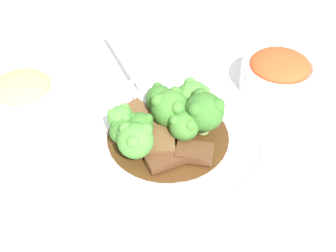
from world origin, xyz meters
TOP-DOWN VIEW (x-y plane):
  - ground_plane at (0.00, 0.00)m, footprint 4.00×4.00m
  - main_plate at (0.00, 0.00)m, footprint 0.27×0.27m
  - beef_strip_0 at (0.03, 0.03)m, footprint 0.08×0.06m
  - beef_strip_1 at (-0.05, 0.01)m, footprint 0.03×0.06m
  - beef_strip_2 at (-0.02, 0.02)m, footprint 0.06×0.05m
  - beef_strip_3 at (-0.05, -0.02)m, footprint 0.05×0.06m
  - broccoli_floret_0 at (0.05, -0.00)m, footprint 0.04×0.04m
  - broccoli_floret_1 at (-0.03, 0.05)m, footprint 0.05×0.05m
  - broccoli_floret_2 at (0.02, -0.01)m, footprint 0.05×0.05m
  - broccoli_floret_3 at (-0.01, -0.05)m, footprint 0.05×0.05m
  - broccoli_floret_4 at (-0.00, 0.04)m, footprint 0.04×0.04m
  - broccoli_floret_5 at (0.02, 0.06)m, footprint 0.04×0.04m
  - broccoli_floret_6 at (0.04, -0.05)m, footprint 0.05×0.05m
  - broccoli_floret_7 at (-0.00, 0.06)m, footprint 0.04×0.04m
  - broccoli_floret_8 at (-0.02, -0.02)m, footprint 0.04×0.04m
  - serving_spoon at (0.09, 0.01)m, footprint 0.23×0.06m
  - side_bowl_kimchi at (0.08, -0.20)m, footprint 0.12×0.12m
  - side_bowl_appetizer at (0.13, 0.19)m, footprint 0.11×0.11m

SIDE VIEW (x-z plane):
  - ground_plane at x=0.00m, z-range 0.00..0.00m
  - main_plate at x=0.00m, z-range 0.00..0.02m
  - beef_strip_1 at x=-0.05m, z-range 0.02..0.03m
  - beef_strip_3 at x=-0.05m, z-range 0.02..0.03m
  - serving_spoon at x=0.09m, z-range 0.02..0.03m
  - side_bowl_appetizer at x=0.13m, z-range 0.00..0.05m
  - beef_strip_0 at x=0.03m, z-range 0.02..0.03m
  - beef_strip_2 at x=-0.02m, z-range 0.02..0.03m
  - side_bowl_kimchi at x=0.08m, z-range 0.00..0.06m
  - broccoli_floret_7 at x=0.00m, z-range 0.02..0.06m
  - broccoli_floret_4 at x=0.00m, z-range 0.02..0.07m
  - broccoli_floret_0 at x=0.05m, z-range 0.02..0.07m
  - broccoli_floret_8 at x=-0.02m, z-range 0.02..0.07m
  - broccoli_floret_6 at x=0.04m, z-range 0.02..0.07m
  - broccoli_floret_5 at x=0.02m, z-range 0.02..0.07m
  - broccoli_floret_1 at x=-0.03m, z-range 0.02..0.07m
  - broccoli_floret_2 at x=0.02m, z-range 0.02..0.08m
  - broccoli_floret_3 at x=-0.01m, z-range 0.02..0.09m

